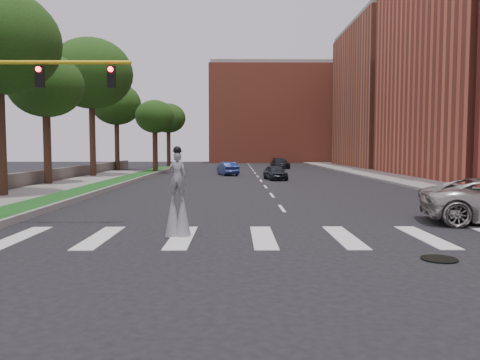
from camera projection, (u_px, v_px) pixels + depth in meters
ground_plane at (309, 244)px, 13.78m from camera, size 160.00×160.00×0.00m
grass_median at (106, 185)px, 33.62m from camera, size 2.00×60.00×0.25m
median_curb at (121, 185)px, 33.63m from camera, size 0.20×60.00×0.28m
sidewalk_right at (412, 181)px, 38.83m from camera, size 5.00×90.00×0.18m
stone_wall at (41, 178)px, 35.53m from camera, size 0.50×56.00×1.10m
manhole at (439, 259)px, 11.81m from camera, size 0.90×0.90×0.04m
building_far at (403, 97)px, 67.15m from camera, size 16.00×22.00×20.00m
building_backdrop at (277, 116)px, 91.02m from camera, size 26.00×14.00×18.00m
traffic_signal at (18, 110)px, 16.39m from camera, size 5.30×0.23×6.20m
stilt_performer at (178, 202)px, 14.88m from camera, size 0.84×0.56×2.88m
car_near at (275, 172)px, 40.96m from camera, size 2.18×4.04×1.31m
car_mid at (228, 169)px, 47.77m from camera, size 2.46×4.34×1.35m
car_far at (280, 163)px, 63.03m from camera, size 2.50×5.12×1.43m
tree_3 at (46, 86)px, 34.11m from camera, size 5.47×5.47×9.70m
tree_4 at (91, 74)px, 43.41m from camera, size 7.68×7.68×12.97m
tree_5 at (116, 104)px, 55.94m from camera, size 5.89×5.89×10.53m
tree_6 at (155, 117)px, 50.79m from camera, size 4.22×4.22×7.99m
tree_7 at (168, 119)px, 65.95m from camera, size 4.89×4.89×9.04m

